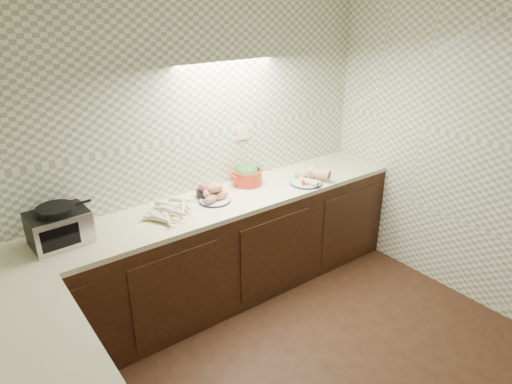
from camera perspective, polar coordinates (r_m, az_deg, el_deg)
room at (r=2.23m, az=13.38°, el=2.29°), size 3.60×3.60×2.60m
counter at (r=2.95m, az=-9.02°, el=-18.50°), size 3.60×3.60×0.90m
toaster_oven at (r=3.24m, az=-23.40°, el=-3.94°), size 0.38×0.30×0.26m
parsnip_pile at (r=3.43m, az=-10.00°, el=-2.34°), size 0.49×0.41×0.09m
sweet_potato_plate at (r=3.61m, az=-5.29°, el=-0.29°), size 0.26×0.26×0.15m
onion_bowl at (r=3.70m, az=-6.30°, el=0.06°), size 0.16×0.16×0.13m
dutch_oven at (r=3.92m, az=-1.10°, el=2.20°), size 0.32×0.28×0.18m
veg_plate at (r=4.02m, az=6.66°, el=1.97°), size 0.35×0.34×0.13m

